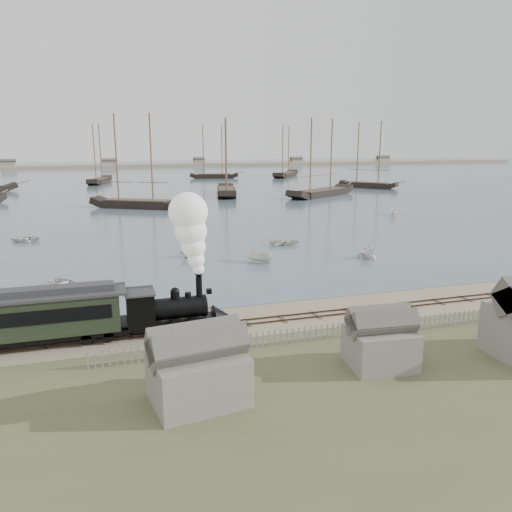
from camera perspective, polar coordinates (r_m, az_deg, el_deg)
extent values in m
plane|color=tan|center=(43.20, 3.37, -6.20)|extent=(600.00, 600.00, 0.00)
cube|color=#404F5C|center=(209.14, -13.29, 8.81)|extent=(600.00, 336.00, 0.06)
cube|color=#3B2620|center=(40.97, 4.60, -7.17)|extent=(120.00, 0.08, 0.12)
cube|color=#3B2620|center=(41.84, 4.10, -6.72)|extent=(120.00, 0.08, 0.12)
cube|color=#393025|center=(41.43, 4.35, -7.03)|extent=(120.00, 1.80, 0.06)
cube|color=tan|center=(288.87, -14.45, 9.82)|extent=(500.00, 20.00, 1.80)
cube|color=black|center=(38.90, -8.81, -7.37)|extent=(7.39, 2.17, 0.27)
cylinder|color=black|center=(38.49, -9.51, -5.90)|extent=(4.57, 1.63, 1.63)
cube|color=black|center=(38.21, -13.09, -5.87)|extent=(1.96, 2.39, 2.50)
cube|color=#313033|center=(37.82, -13.19, -3.99)|extent=(2.17, 2.61, 0.13)
cylinder|color=black|center=(38.34, -6.52, -3.57)|extent=(0.48, 0.48, 1.74)
sphere|color=black|center=(38.12, -9.25, -4.07)|extent=(0.70, 0.70, 0.70)
cone|color=black|center=(39.54, -3.77, -7.07)|extent=(1.52, 2.17, 2.17)
cube|color=black|center=(38.59, -5.40, -4.03)|extent=(0.38, 0.38, 0.38)
cube|color=black|center=(39.12, -25.73, -8.44)|extent=(15.25, 2.50, 0.38)
cube|color=black|center=(38.62, -25.96, -6.33)|extent=(14.16, 2.72, 2.72)
cube|color=black|center=(37.25, -26.30, -6.62)|extent=(13.07, 0.06, 0.98)
cube|color=black|center=(39.84, -25.71, -5.32)|extent=(13.07, 0.06, 0.98)
cube|color=#313033|center=(38.21, -26.17, -4.32)|extent=(15.25, 2.94, 0.20)
cube|color=#313033|center=(38.12, -26.22, -3.85)|extent=(13.61, 1.31, 0.49)
imported|color=silver|center=(42.19, -6.44, -6.25)|extent=(2.46, 3.39, 0.69)
imported|color=silver|center=(52.81, -21.20, -2.95)|extent=(4.97, 4.64, 0.84)
imported|color=silver|center=(62.71, -7.47, 0.70)|extent=(4.12, 4.29, 1.74)
imported|color=silver|center=(59.38, 0.25, -0.06)|extent=(3.55, 3.51, 1.40)
imported|color=silver|center=(69.53, 3.26, 1.64)|extent=(3.98, 4.82, 0.87)
imported|color=silver|center=(63.07, 12.69, 0.54)|extent=(3.89, 4.12, 1.71)
imported|color=silver|center=(100.54, 15.41, 4.84)|extent=(3.26, 3.06, 1.26)
imported|color=silver|center=(78.97, -24.94, 1.79)|extent=(3.67, 4.50, 0.82)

